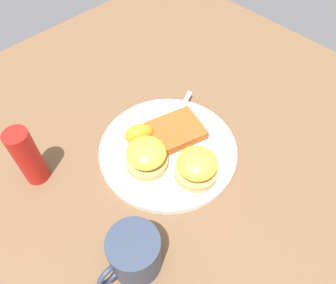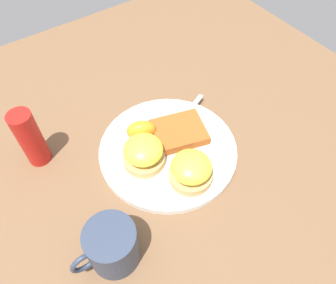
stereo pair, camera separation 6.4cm
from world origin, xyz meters
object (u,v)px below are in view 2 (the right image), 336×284
(orange_wedge, at_px, (141,130))
(sandwich_benedict_right, at_px, (191,170))
(hashbrown_patty, at_px, (179,132))
(cup, at_px, (112,246))
(condiment_bottle, at_px, (30,138))
(fork, at_px, (173,131))
(sandwich_benedict_left, at_px, (144,154))

(orange_wedge, bearing_deg, sandwich_benedict_right, 99.41)
(hashbrown_patty, bearing_deg, orange_wedge, -30.29)
(cup, distance_m, condiment_bottle, 0.26)
(orange_wedge, relative_size, fork, 0.29)
(orange_wedge, xyz_separation_m, condiment_bottle, (0.19, -0.08, 0.03))
(orange_wedge, distance_m, condiment_bottle, 0.21)
(sandwich_benedict_right, xyz_separation_m, condiment_bottle, (0.21, -0.22, 0.02))
(sandwich_benedict_left, height_order, cup, cup)
(orange_wedge, bearing_deg, cup, 47.16)
(sandwich_benedict_left, distance_m, condiment_bottle, 0.22)
(hashbrown_patty, xyz_separation_m, fork, (0.00, -0.01, -0.01))
(sandwich_benedict_left, bearing_deg, condiment_bottle, -40.27)
(sandwich_benedict_right, relative_size, condiment_bottle, 0.64)
(sandwich_benedict_left, relative_size, orange_wedge, 1.36)
(orange_wedge, xyz_separation_m, cup, (0.16, 0.18, 0.01))
(cup, bearing_deg, sandwich_benedict_right, -167.47)
(orange_wedge, relative_size, cup, 0.54)
(sandwich_benedict_right, xyz_separation_m, orange_wedge, (0.02, -0.14, -0.01))
(orange_wedge, height_order, condiment_bottle, condiment_bottle)
(orange_wedge, distance_m, fork, 0.07)
(fork, bearing_deg, hashbrown_patty, 106.72)
(hashbrown_patty, distance_m, cup, 0.27)
(sandwich_benedict_right, height_order, condiment_bottle, condiment_bottle)
(condiment_bottle, bearing_deg, orange_wedge, 156.94)
(fork, bearing_deg, sandwich_benedict_left, 19.51)
(sandwich_benedict_left, distance_m, sandwich_benedict_right, 0.09)
(sandwich_benedict_left, distance_m, orange_wedge, 0.06)
(sandwich_benedict_right, height_order, cup, cup)
(sandwich_benedict_right, distance_m, fork, 0.12)
(hashbrown_patty, height_order, cup, cup)
(sandwich_benedict_left, distance_m, hashbrown_patty, 0.10)
(fork, xyz_separation_m, cup, (0.23, 0.15, 0.03))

